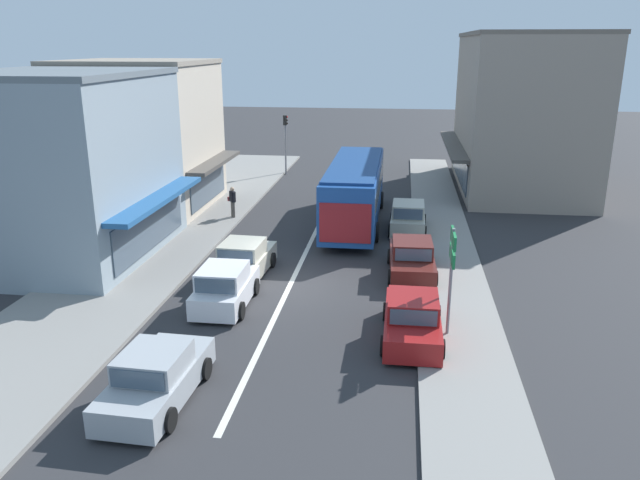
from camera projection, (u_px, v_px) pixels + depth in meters
The scene contains 17 objects.
ground_plane at pixel (290, 284), 24.26m from camera, with size 140.00×140.00×0.00m, color #2D2D30.
lane_centre_line at pixel (306, 252), 28.05m from camera, with size 0.20×28.00×0.01m, color silver.
sidewalk_left at pixel (176, 232), 30.76m from camera, with size 5.20×44.00×0.14m, color gray.
kerb_right at pixel (443, 243), 29.15m from camera, with size 2.80×44.00×0.12m, color gray.
shopfront_corner_near at pixel (62, 167), 26.42m from camera, with size 8.48×9.15×7.92m.
shopfront_mid_block at pixel (142, 136), 34.46m from camera, with size 8.32×7.54×8.15m.
building_right_far at pixel (522, 113), 39.06m from camera, with size 8.28×13.17×9.65m.
city_bus at pixel (355, 188), 31.90m from camera, with size 2.77×10.86×3.23m.
hatchback_queue_far_back at pixel (225, 287), 22.07m from camera, with size 1.83×3.71×1.54m.
sedan_queue_gap_filler at pixel (243, 261), 24.93m from camera, with size 2.05×4.28×1.47m.
sedan_adjacent_lane_lead at pixel (156, 378), 16.18m from camera, with size 2.04×4.27×1.47m.
parked_sedan_kerb_front at pixel (412, 319), 19.62m from camera, with size 1.90×4.20×1.47m.
parked_sedan_kerb_second at pixel (412, 259), 25.14m from camera, with size 2.01×4.26×1.47m.
parked_hatchback_kerb_third at pixel (408, 218), 30.86m from camera, with size 1.87×3.73×1.54m.
traffic_light_downstreet at pixel (285, 135), 43.88m from camera, with size 0.33×0.24×4.20m.
directional_road_sign at pixel (452, 257), 19.14m from camera, with size 0.10×1.40×3.60m.
pedestrian_with_handbag_near at pixel (232, 200), 32.94m from camera, with size 0.53×0.57×1.63m.
Camera 1 is at (4.09, -22.28, 8.94)m, focal length 35.00 mm.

